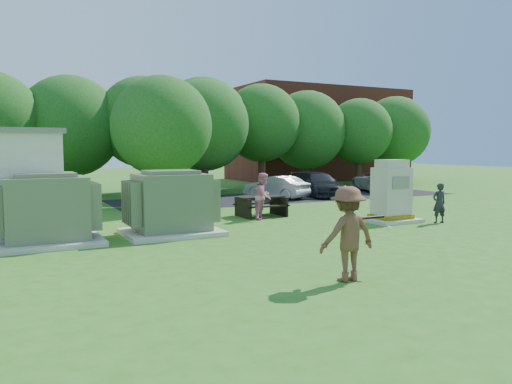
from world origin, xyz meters
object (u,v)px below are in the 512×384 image
transformer_right (171,204)px  car_silver_b (378,181)px  person_by_generator (439,203)px  car_white (177,190)px  car_silver_a (276,187)px  transformer_left (47,211)px  picnic_table (261,204)px  person_at_picnic (264,196)px  batter (348,234)px  person_walking_right (406,190)px  car_dark (318,184)px  generator_cabinet (391,195)px

transformer_right → car_silver_b: bearing=29.6°
person_by_generator → car_white: bearing=-46.6°
car_silver_a → transformer_left: bearing=13.1°
picnic_table → person_at_picnic: (-0.31, -0.80, 0.40)m
person_at_picnic → car_silver_b: bearing=-9.7°
batter → car_white: bearing=-93.3°
car_silver_b → person_walking_right: bearing=75.0°
picnic_table → car_silver_b: (12.06, 6.95, 0.16)m
transformer_left → car_silver_b: transformer_left is taller
person_walking_right → car_dark: (-0.07, 7.00, -0.17)m
person_walking_right → car_silver_a: (-2.86, 7.00, -0.23)m
transformer_right → generator_cabinet: bearing=-7.4°
person_walking_right → car_dark: size_ratio=0.36×
car_white → car_silver_a: size_ratio=1.06×
generator_cabinet → car_silver_a: bearing=87.1°
transformer_right → person_at_picnic: bearing=21.9°
person_walking_right → car_white: (-8.61, 6.84, -0.16)m
person_by_generator → car_dark: 10.93m
batter → car_silver_a: 17.33m
person_at_picnic → car_silver_a: person_at_picnic is taller
generator_cabinet → car_white: (-5.26, 9.56, -0.34)m
car_white → car_silver_a: 5.75m
batter → person_at_picnic: 9.24m
batter → person_walking_right: bearing=-136.9°
car_white → car_silver_a: car_white is taller
transformer_left → generator_cabinet: 11.98m
person_at_picnic → transformer_right: bearing=160.2°
transformer_right → person_by_generator: (9.61, -2.11, -0.23)m
car_silver_a → car_dark: size_ratio=0.80×
person_walking_right → person_at_picnic: bearing=-73.5°
person_at_picnic → car_silver_a: bearing=15.5°
person_at_picnic → batter: bearing=-148.7°
batter → transformer_right: bearing=-75.8°
car_white → car_silver_b: size_ratio=0.84×
batter → person_by_generator: 9.49m
car_white → transformer_right: bearing=-129.3°
car_silver_b → transformer_right: bearing=47.5°
generator_cabinet → person_at_picnic: 4.84m
transformer_right → person_walking_right: transformer_right is taller
person_by_generator → person_walking_right: 4.24m
batter → car_white: 15.69m
generator_cabinet → person_walking_right: generator_cabinet is taller
transformer_right → car_white: (2.97, 8.49, -0.28)m
person_at_picnic → car_white: (-1.29, 6.78, -0.22)m
car_white → car_silver_b: car_white is taller
car_white → car_silver_b: 13.70m
picnic_table → car_dark: 9.26m
picnic_table → person_by_generator: bearing=-42.6°
person_by_generator → car_silver_a: bearing=-73.9°
picnic_table → car_silver_b: car_silver_b is taller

